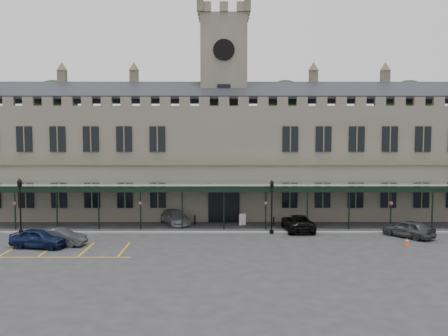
{
  "coord_description": "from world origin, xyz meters",
  "views": [
    {
      "loc": [
        -0.11,
        -40.09,
        9.46
      ],
      "look_at": [
        0.0,
        6.0,
        6.0
      ],
      "focal_mm": 40.0,
      "sensor_mm": 36.0,
      "label": 1
    }
  ],
  "objects_px": {
    "sign_board": "(242,220)",
    "car_left_a": "(39,238)",
    "station_building": "(224,157)",
    "lamp_post_mid": "(272,202)",
    "lamp_post_left": "(20,201)",
    "car_left_b": "(60,237)",
    "car_taxi": "(175,217)",
    "car_right_a": "(408,229)",
    "car_van": "(298,223)",
    "traffic_cone": "(407,242)",
    "clock_tower": "(224,98)"
  },
  "relations": [
    {
      "from": "traffic_cone",
      "to": "car_left_a",
      "type": "relative_size",
      "value": 0.13
    },
    {
      "from": "car_taxi",
      "to": "traffic_cone",
      "type": "bearing_deg",
      "value": -51.65
    },
    {
      "from": "car_left_a",
      "to": "car_left_b",
      "type": "relative_size",
      "value": 1.06
    },
    {
      "from": "station_building",
      "to": "sign_board",
      "type": "bearing_deg",
      "value": -74.31
    },
    {
      "from": "car_taxi",
      "to": "car_left_a",
      "type": "bearing_deg",
      "value": -160.4
    },
    {
      "from": "lamp_post_left",
      "to": "car_van",
      "type": "height_order",
      "value": "lamp_post_left"
    },
    {
      "from": "car_left_a",
      "to": "car_van",
      "type": "xyz_separation_m",
      "value": [
        22.0,
        6.95,
        -0.03
      ]
    },
    {
      "from": "sign_board",
      "to": "car_left_a",
      "type": "distance_m",
      "value": 19.42
    },
    {
      "from": "clock_tower",
      "to": "car_van",
      "type": "xyz_separation_m",
      "value": [
        7.0,
        -9.38,
        -12.35
      ]
    },
    {
      "from": "clock_tower",
      "to": "car_van",
      "type": "height_order",
      "value": "clock_tower"
    },
    {
      "from": "traffic_cone",
      "to": "lamp_post_mid",
      "type": "bearing_deg",
      "value": 156.22
    },
    {
      "from": "car_taxi",
      "to": "car_right_a",
      "type": "height_order",
      "value": "car_right_a"
    },
    {
      "from": "lamp_post_mid",
      "to": "sign_board",
      "type": "bearing_deg",
      "value": 121.69
    },
    {
      "from": "lamp_post_left",
      "to": "car_left_b",
      "type": "bearing_deg",
      "value": -43.38
    },
    {
      "from": "car_left_a",
      "to": "car_van",
      "type": "height_order",
      "value": "car_left_a"
    },
    {
      "from": "traffic_cone",
      "to": "car_left_a",
      "type": "height_order",
      "value": "car_left_a"
    },
    {
      "from": "traffic_cone",
      "to": "lamp_post_left",
      "type": "bearing_deg",
      "value": 171.91
    },
    {
      "from": "lamp_post_left",
      "to": "lamp_post_mid",
      "type": "bearing_deg",
      "value": -0.19
    },
    {
      "from": "station_building",
      "to": "car_right_a",
      "type": "bearing_deg",
      "value": -37.09
    },
    {
      "from": "car_left_b",
      "to": "car_taxi",
      "type": "xyz_separation_m",
      "value": [
        8.56,
        9.57,
        -0.0
      ]
    },
    {
      "from": "car_left_b",
      "to": "car_right_a",
      "type": "xyz_separation_m",
      "value": [
        29.93,
        3.11,
        0.07
      ]
    },
    {
      "from": "car_van",
      "to": "car_right_a",
      "type": "distance_m",
      "value": 9.86
    },
    {
      "from": "station_building",
      "to": "sign_board",
      "type": "height_order",
      "value": "station_building"
    },
    {
      "from": "station_building",
      "to": "traffic_cone",
      "type": "relative_size",
      "value": 96.97
    },
    {
      "from": "lamp_post_mid",
      "to": "sign_board",
      "type": "xyz_separation_m",
      "value": [
        -2.53,
        4.1,
        -2.39
      ]
    },
    {
      "from": "lamp_post_left",
      "to": "car_left_b",
      "type": "distance_m",
      "value": 7.47
    },
    {
      "from": "lamp_post_left",
      "to": "car_left_a",
      "type": "distance_m",
      "value": 7.12
    },
    {
      "from": "lamp_post_mid",
      "to": "traffic_cone",
      "type": "xyz_separation_m",
      "value": [
        10.74,
        -4.73,
        -2.65
      ]
    },
    {
      "from": "station_building",
      "to": "lamp_post_mid",
      "type": "height_order",
      "value": "station_building"
    },
    {
      "from": "car_right_a",
      "to": "lamp_post_left",
      "type": "bearing_deg",
      "value": -41.1
    },
    {
      "from": "traffic_cone",
      "to": "car_left_a",
      "type": "distance_m",
      "value": 30.14
    },
    {
      "from": "car_left_a",
      "to": "station_building",
      "type": "bearing_deg",
      "value": -31.24
    },
    {
      "from": "lamp_post_mid",
      "to": "car_left_b",
      "type": "relative_size",
      "value": 1.15
    },
    {
      "from": "sign_board",
      "to": "car_taxi",
      "type": "bearing_deg",
      "value": 159.32
    },
    {
      "from": "sign_board",
      "to": "car_right_a",
      "type": "distance_m",
      "value": 15.63
    },
    {
      "from": "car_left_b",
      "to": "car_van",
      "type": "relative_size",
      "value": 0.79
    },
    {
      "from": "station_building",
      "to": "car_right_a",
      "type": "distance_m",
      "value": 21.29
    },
    {
      "from": "station_building",
      "to": "car_left_a",
      "type": "distance_m",
      "value": 22.83
    },
    {
      "from": "car_van",
      "to": "sign_board",
      "type": "bearing_deg",
      "value": -30.53
    },
    {
      "from": "clock_tower",
      "to": "car_right_a",
      "type": "height_order",
      "value": "clock_tower"
    },
    {
      "from": "car_left_b",
      "to": "station_building",
      "type": "bearing_deg",
      "value": -33.06
    },
    {
      "from": "lamp_post_left",
      "to": "sign_board",
      "type": "distance_m",
      "value": 21.1
    },
    {
      "from": "lamp_post_mid",
      "to": "sign_board",
      "type": "distance_m",
      "value": 5.38
    },
    {
      "from": "station_building",
      "to": "car_van",
      "type": "relative_size",
      "value": 11.0
    },
    {
      "from": "car_left_a",
      "to": "car_taxi",
      "type": "relative_size",
      "value": 0.94
    },
    {
      "from": "traffic_cone",
      "to": "clock_tower",
      "type": "bearing_deg",
      "value": 134.29
    },
    {
      "from": "car_right_a",
      "to": "car_van",
      "type": "bearing_deg",
      "value": -56.4
    },
    {
      "from": "lamp_post_mid",
      "to": "car_left_a",
      "type": "distance_m",
      "value": 20.28
    },
    {
      "from": "lamp_post_mid",
      "to": "car_taxi",
      "type": "xyz_separation_m",
      "value": [
        -9.38,
        4.78,
        -2.24
      ]
    },
    {
      "from": "sign_board",
      "to": "car_right_a",
      "type": "height_order",
      "value": "car_right_a"
    }
  ]
}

